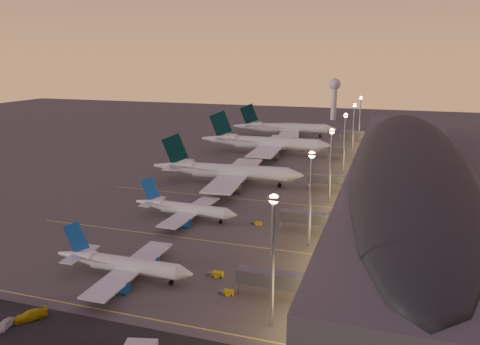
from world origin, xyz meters
name	(u,v)px	position (x,y,z in m)	size (l,w,h in m)	color
ground	(185,231)	(0.00, 0.00, 0.00)	(700.00, 700.00, 0.00)	#484543
airliner_narrow_south	(123,264)	(-1.18, -31.28, 3.20)	(34.54, 30.73, 12.39)	silver
airliner_narrow_north	(185,209)	(-4.52, 9.64, 3.24)	(35.02, 31.29, 12.52)	silver
airliner_wide_near	(227,172)	(-5.96, 52.27, 5.06)	(61.48, 56.15, 19.67)	silver
airliner_wide_mid	(265,143)	(-6.89, 113.80, 5.67)	(68.74, 62.54, 22.02)	silver
airliner_wide_far	(284,128)	(-9.24, 169.28, 5.31)	(64.32, 59.35, 20.64)	silver
terminal_building	(408,163)	(61.84, 72.47, 8.78)	(56.35, 255.00, 17.46)	#4A494F
light_masts	(340,141)	(36.00, 65.00, 17.55)	(2.20, 217.20, 25.90)	gray
radar_tower	(334,92)	(10.00, 260.00, 21.87)	(9.00, 9.00, 32.50)	silver
service_lane	(56,338)	(0.00, -56.00, 0.01)	(260.00, 16.00, 0.01)	black
lane_markings	(231,194)	(0.00, 40.00, 0.01)	(90.00, 180.36, 0.00)	#D8C659
baggage_tug_a	(227,292)	(23.94, -31.35, 0.45)	(3.34, 1.59, 0.98)	gold
baggage_tug_b	(216,274)	(18.75, -24.26, 0.53)	(3.97, 1.90, 1.16)	gold
baggage_tug_c	(257,223)	(18.32, 11.54, 0.43)	(3.40, 2.18, 0.95)	gold
service_van_c	(4,325)	(-11.08, -56.42, 0.78)	(1.85, 4.59, 1.56)	silver
service_van_d	(30,315)	(-8.77, -52.30, 0.88)	(2.48, 6.09, 1.77)	gold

